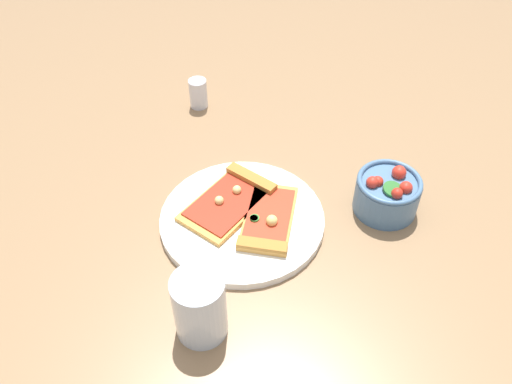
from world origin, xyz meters
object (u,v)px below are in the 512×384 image
(pizza_slice_near, at_px, (268,222))
(pepper_shaker, at_px, (198,91))
(soda_glass, at_px, (200,307))
(pizza_slice_far, at_px, (231,200))
(plate, at_px, (241,218))
(salad_bowl, at_px, (387,193))

(pizza_slice_near, bearing_deg, pepper_shaker, 164.80)
(soda_glass, bearing_deg, pizza_slice_far, 134.95)
(pizza_slice_near, bearing_deg, pizza_slice_far, -165.78)
(plate, xyz_separation_m, salad_bowl, (0.12, 0.21, 0.03))
(pizza_slice_far, distance_m, pepper_shaker, 0.30)
(plate, xyz_separation_m, pepper_shaker, (-0.31, 0.12, 0.03))
(pepper_shaker, bearing_deg, plate, -20.92)
(plate, bearing_deg, salad_bowl, 60.28)
(salad_bowl, height_order, soda_glass, soda_glass)
(pizza_slice_far, relative_size, soda_glass, 1.58)
(pizza_slice_near, height_order, salad_bowl, salad_bowl)
(pizza_slice_near, xyz_separation_m, salad_bowl, (0.08, 0.19, 0.01))
(salad_bowl, height_order, pepper_shaker, salad_bowl)
(plate, height_order, pizza_slice_far, pizza_slice_far)
(pizza_slice_near, xyz_separation_m, pizza_slice_far, (-0.07, -0.02, 0.00))
(pizza_slice_near, xyz_separation_m, soda_glass, (0.09, -0.18, 0.03))
(plate, bearing_deg, pizza_slice_near, 29.59)
(plate, height_order, pizza_slice_near, pizza_slice_near)
(plate, height_order, pepper_shaker, pepper_shaker)
(pizza_slice_near, bearing_deg, salad_bowl, 67.07)
(soda_glass, xyz_separation_m, pepper_shaker, (-0.44, 0.28, -0.02))
(salad_bowl, distance_m, soda_glass, 0.37)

